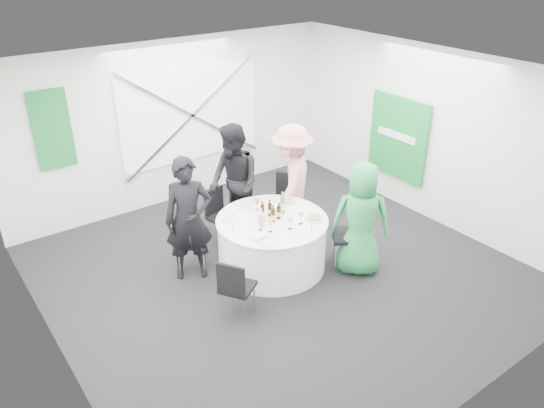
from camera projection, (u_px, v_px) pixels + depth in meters
floor at (280, 272)px, 7.52m from camera, size 6.00×6.00×0.00m
ceiling at (282, 75)px, 6.25m from camera, size 6.00×6.00×0.00m
wall_back at (175, 123)px, 9.03m from camera, size 6.00×0.00×6.00m
wall_front at (484, 295)px, 4.74m from camera, size 6.00×0.00×6.00m
wall_left at (43, 257)px, 5.30m from camera, size 0.00×6.00×6.00m
wall_right at (430, 136)px, 8.47m from camera, size 0.00×6.00×6.00m
window_panel at (191, 115)px, 9.12m from camera, size 2.60×0.03×1.60m
window_brace_a at (192, 115)px, 9.09m from camera, size 2.63×0.05×1.84m
window_brace_b at (192, 115)px, 9.09m from camera, size 2.63×0.05×1.84m
green_banner at (52, 130)px, 7.81m from camera, size 0.55×0.04×1.20m
green_sign at (398, 138)px, 8.96m from camera, size 0.05×1.20×1.40m
banquet_table at (272, 243)px, 7.49m from camera, size 1.56×1.56×0.76m
chair_back at (219, 211)px, 8.10m from camera, size 0.45×0.46×0.84m
chair_back_left at (185, 236)px, 7.36m from camera, size 0.57×0.57×0.91m
chair_back_right at (287, 199)px, 8.31m from camera, size 0.62×0.62×0.97m
chair_front_right at (356, 229)px, 7.39m from camera, size 0.66×0.65×1.03m
chair_front_left at (235, 285)px, 6.41m from camera, size 0.53×0.52×0.84m
person_man_back_left at (189, 220)px, 7.07m from camera, size 0.76×0.65×1.76m
person_man_back at (234, 183)px, 8.04m from camera, size 0.53×0.91×1.82m
person_woman_pink at (292, 181)px, 8.15m from camera, size 1.24×1.12×1.78m
person_woman_green at (361, 219)px, 7.20m from camera, size 0.94×0.92×1.64m
plate_back at (247, 207)px, 7.64m from camera, size 0.30×0.30×0.01m
plate_back_left at (230, 219)px, 7.33m from camera, size 0.25×0.25×0.01m
plate_back_right at (288, 202)px, 7.76m from camera, size 0.25×0.25×0.04m
plate_front_right at (314, 218)px, 7.32m from camera, size 0.27×0.27×0.04m
plate_front_left at (269, 241)px, 6.78m from camera, size 0.28×0.28×0.01m
napkin at (260, 236)px, 6.83m from camera, size 0.19×0.15×0.05m
beer_bottle_a at (262, 212)px, 7.28m from camera, size 0.06×0.06×0.28m
beer_bottle_b at (270, 210)px, 7.38m from camera, size 0.06×0.06×0.25m
beer_bottle_c at (279, 213)px, 7.31m from camera, size 0.06×0.06×0.24m
beer_bottle_d at (273, 216)px, 7.22m from camera, size 0.06×0.06×0.25m
green_water_bottle at (283, 205)px, 7.42m from camera, size 0.08×0.08×0.33m
clear_water_bottle at (261, 220)px, 7.07m from camera, size 0.08×0.08×0.28m
wine_glass_a at (260, 222)px, 7.00m from camera, size 0.07×0.07×0.17m
wine_glass_b at (301, 216)px, 7.15m from camera, size 0.07×0.07×0.17m
wine_glass_c at (290, 221)px, 7.03m from camera, size 0.07×0.07×0.17m
wine_glass_d at (271, 224)px, 6.96m from camera, size 0.07×0.07×0.17m
wine_glass_e at (257, 202)px, 7.52m from camera, size 0.07×0.07×0.17m
fork_a at (298, 205)px, 7.71m from camera, size 0.09×0.14×0.01m
knife_a at (273, 201)px, 7.83m from camera, size 0.10×0.13×0.01m
fork_b at (231, 217)px, 7.37m from camera, size 0.08×0.14×0.01m
knife_b at (234, 228)px, 7.09m from camera, size 0.08×0.14×0.01m
fork_c at (311, 227)px, 7.12m from camera, size 0.11×0.12×0.01m
knife_c at (311, 214)px, 7.47m from camera, size 0.10×0.13×0.01m
fork_d at (251, 238)px, 6.87m from camera, size 0.11×0.12×0.01m
knife_d at (272, 241)px, 6.81m from camera, size 0.10×0.13×0.01m
fork_e at (257, 202)px, 7.79m from camera, size 0.15×0.02×0.01m
knife_e at (242, 207)px, 7.65m from camera, size 0.15×0.03×0.01m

